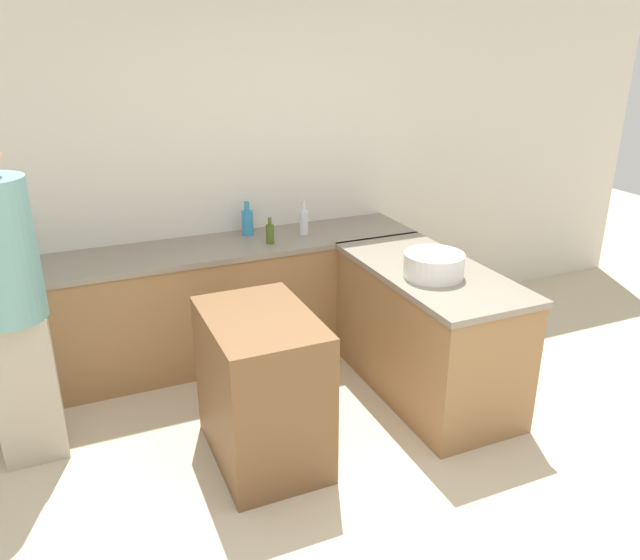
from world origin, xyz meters
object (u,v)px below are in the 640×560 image
at_px(dish_soap_bottle, 248,222).
at_px(olive_oil_bottle, 270,233).
at_px(vinegar_bottle_clear, 304,221).
at_px(island_table, 262,388).
at_px(mixing_bowl, 434,265).
at_px(person_by_range, 8,298).

distance_m(dish_soap_bottle, olive_oil_bottle, 0.28).
xyz_separation_m(vinegar_bottle_clear, olive_oil_bottle, (-0.31, -0.10, -0.02)).
bearing_deg(vinegar_bottle_clear, dish_soap_bottle, 157.91).
xyz_separation_m(island_table, vinegar_bottle_clear, (0.77, 1.26, 0.54)).
xyz_separation_m(island_table, olive_oil_bottle, (0.47, 1.16, 0.52)).
xyz_separation_m(mixing_bowl, vinegar_bottle_clear, (-0.41, 1.13, 0.02)).
xyz_separation_m(mixing_bowl, person_by_range, (-2.39, 0.38, 0.04)).
height_order(mixing_bowl, dish_soap_bottle, dish_soap_bottle).
bearing_deg(island_table, vinegar_bottle_clear, 58.46).
height_order(vinegar_bottle_clear, person_by_range, person_by_range).
relative_size(olive_oil_bottle, person_by_range, 0.10).
bearing_deg(island_table, olive_oil_bottle, 67.96).
bearing_deg(olive_oil_bottle, island_table, -112.04).
xyz_separation_m(mixing_bowl, olive_oil_bottle, (-0.71, 1.03, 0.00)).
distance_m(vinegar_bottle_clear, olive_oil_bottle, 0.32).
bearing_deg(vinegar_bottle_clear, island_table, -121.54).
bearing_deg(olive_oil_bottle, person_by_range, -159.07).
bearing_deg(mixing_bowl, island_table, -173.67).
xyz_separation_m(island_table, dish_soap_bottle, (0.38, 1.42, 0.54)).
xyz_separation_m(mixing_bowl, dish_soap_bottle, (-0.80, 1.29, 0.03)).
height_order(vinegar_bottle_clear, olive_oil_bottle, vinegar_bottle_clear).
bearing_deg(mixing_bowl, dish_soap_bottle, 121.73).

